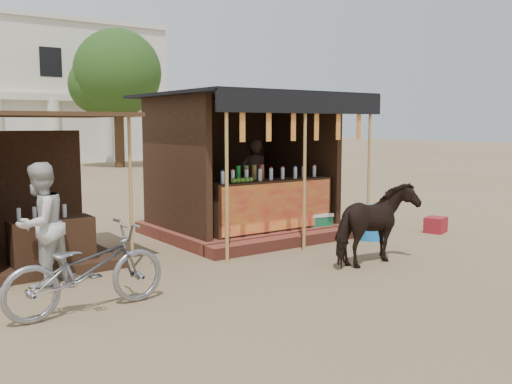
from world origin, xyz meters
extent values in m
plane|color=#846B4C|center=(0.00, 0.00, 0.00)|extent=(120.00, 120.00, 0.00)
cube|color=brown|center=(1.00, 3.50, 0.11)|extent=(3.40, 2.80, 0.22)
cube|color=brown|center=(1.00, 1.95, 0.10)|extent=(3.40, 0.35, 0.20)
cube|color=#372014|center=(1.00, 2.55, 0.69)|extent=(2.60, 0.55, 0.95)
cube|color=#F71D36|center=(1.00, 2.27, 0.69)|extent=(2.50, 0.02, 0.88)
cube|color=#372014|center=(1.00, 4.75, 1.47)|extent=(3.00, 0.12, 2.50)
cube|color=#372014|center=(-0.50, 3.50, 1.47)|extent=(0.12, 2.50, 2.50)
cube|color=#372014|center=(2.50, 3.50, 1.47)|extent=(0.12, 2.50, 2.50)
cube|color=black|center=(1.00, 3.30, 2.75)|extent=(3.60, 3.60, 0.06)
cube|color=black|center=(1.00, 1.52, 2.57)|extent=(3.60, 0.06, 0.36)
cylinder|color=tan|center=(-0.60, 1.55, 1.38)|extent=(0.06, 0.06, 2.75)
cylinder|color=tan|center=(1.00, 1.55, 1.38)|extent=(0.06, 0.06, 2.75)
cylinder|color=tan|center=(2.60, 1.55, 1.38)|extent=(0.06, 0.06, 2.75)
cube|color=red|center=(-0.30, 1.55, 2.20)|extent=(0.10, 0.02, 0.55)
cube|color=red|center=(0.22, 1.55, 2.20)|extent=(0.10, 0.02, 0.55)
cube|color=red|center=(0.74, 1.55, 2.20)|extent=(0.10, 0.02, 0.55)
cube|color=red|center=(1.26, 1.55, 2.20)|extent=(0.10, 0.02, 0.55)
cube|color=red|center=(1.78, 1.55, 2.20)|extent=(0.10, 0.02, 0.55)
cube|color=red|center=(2.30, 1.55, 2.20)|extent=(0.10, 0.02, 0.55)
imported|color=black|center=(1.38, 3.60, 1.06)|extent=(0.70, 0.55, 1.68)
cube|color=#372014|center=(-3.00, 3.20, 0.07)|extent=(2.00, 2.00, 0.15)
cube|color=#372014|center=(-3.00, 4.15, 1.05)|extent=(1.90, 0.10, 2.10)
cube|color=#472D19|center=(-3.00, 3.10, 2.35)|extent=(2.40, 2.40, 0.06)
cylinder|color=tan|center=(-1.95, 2.15, 1.18)|extent=(0.05, 0.05, 2.35)
cube|color=#372014|center=(-3.00, 2.70, 0.40)|extent=(1.20, 0.50, 0.80)
imported|color=black|center=(1.25, 0.11, 0.64)|extent=(1.58, 0.84, 1.28)
imported|color=gray|center=(-3.22, 0.53, 0.52)|extent=(2.00, 0.80, 1.03)
imported|color=beige|center=(-3.34, 2.00, 0.85)|extent=(1.04, 1.01, 1.70)
cylinder|color=blue|center=(2.69, 1.57, 0.33)|extent=(0.68, 0.68, 0.65)
cube|color=maroon|center=(4.29, 1.26, 0.16)|extent=(0.54, 0.49, 0.32)
cube|color=#16663C|center=(2.02, 2.44, 0.20)|extent=(0.70, 0.54, 0.40)
cube|color=white|center=(2.02, 2.44, 0.43)|extent=(0.72, 0.57, 0.06)
cylinder|color=silver|center=(4.00, 26.40, 1.80)|extent=(0.70, 0.70, 3.60)
cylinder|color=silver|center=(7.00, 26.40, 1.80)|extent=(0.70, 0.70, 3.60)
cylinder|color=silver|center=(10.00, 26.40, 1.80)|extent=(0.70, 0.70, 3.60)
cylinder|color=#382314|center=(6.00, 22.00, 2.00)|extent=(0.50, 0.50, 4.00)
sphere|color=#334F1B|center=(6.00, 22.00, 4.80)|extent=(4.40, 4.40, 4.40)
sphere|color=#334F1B|center=(5.20, 22.60, 4.20)|extent=(2.99, 2.99, 2.99)
camera|label=1|loc=(-5.41, -5.94, 2.21)|focal=40.00mm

